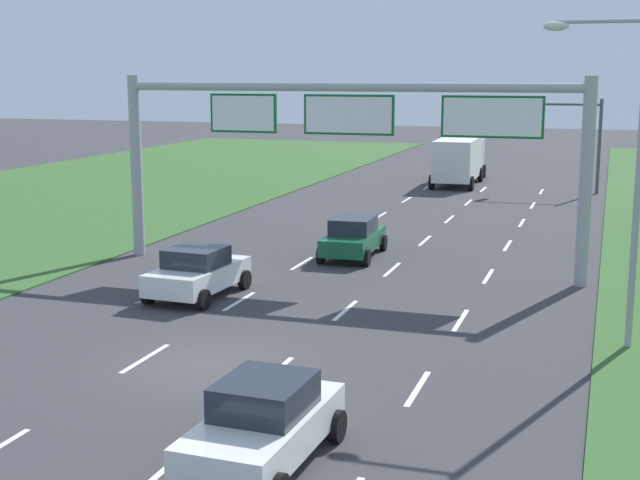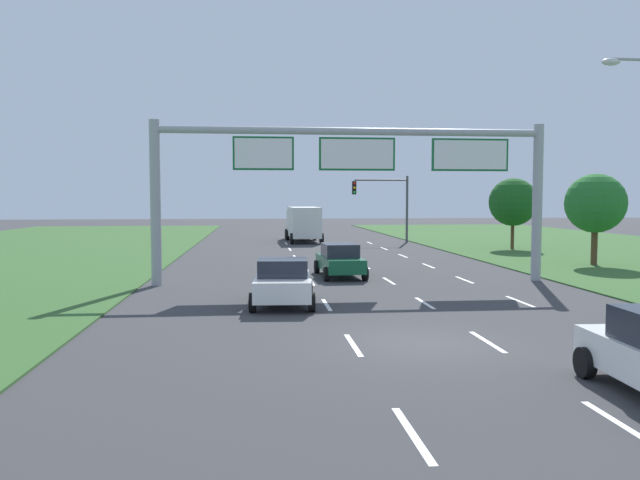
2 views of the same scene
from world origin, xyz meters
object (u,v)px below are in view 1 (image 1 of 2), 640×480
(car_lead_silver, at_px, (353,237))
(box_truck, at_px, (460,158))
(car_near_red, at_px, (197,272))
(street_lamp, at_px, (624,154))
(sign_gantry, at_px, (350,134))
(traffic_light_mast, at_px, (566,128))
(car_mid_lane, at_px, (264,423))

(car_lead_silver, distance_m, box_truck, 24.71)
(car_near_red, xyz_separation_m, box_truck, (3.09, 32.30, 0.84))
(street_lamp, bearing_deg, sign_gantry, 143.28)
(traffic_light_mast, xyz_separation_m, street_lamp, (2.95, -31.38, 1.21))
(car_near_red, bearing_deg, street_lamp, -3.47)
(car_mid_lane, bearing_deg, car_near_red, 123.34)
(box_truck, relative_size, sign_gantry, 0.49)
(box_truck, height_order, traffic_light_mast, traffic_light_mast)
(car_lead_silver, distance_m, sign_gantry, 4.76)
(car_mid_lane, bearing_deg, car_lead_silver, 103.24)
(box_truck, xyz_separation_m, traffic_light_mast, (6.68, -2.43, 2.22))
(car_near_red, bearing_deg, box_truck, 87.84)
(car_mid_lane, bearing_deg, sign_gantry, 103.02)
(car_near_red, xyz_separation_m, traffic_light_mast, (9.78, 29.87, 3.06))
(car_lead_silver, bearing_deg, sign_gantry, -79.84)
(box_truck, distance_m, sign_gantry, 27.16)
(car_lead_silver, distance_m, car_mid_lane, 18.98)
(car_lead_silver, height_order, sign_gantry, sign_gantry)
(car_mid_lane, relative_size, traffic_light_mast, 0.74)
(car_mid_lane, distance_m, street_lamp, 12.06)
(box_truck, relative_size, street_lamp, 0.99)
(sign_gantry, bearing_deg, car_mid_lane, -79.14)
(box_truck, bearing_deg, car_mid_lane, -86.68)
(street_lamp, bearing_deg, traffic_light_mast, 95.36)
(car_near_red, relative_size, box_truck, 0.48)
(car_mid_lane, distance_m, box_truck, 43.48)
(box_truck, xyz_separation_m, street_lamp, (9.63, -33.81, 3.43))
(traffic_light_mast, relative_size, street_lamp, 0.66)
(sign_gantry, bearing_deg, car_near_red, -123.42)
(car_lead_silver, relative_size, car_mid_lane, 1.04)
(car_mid_lane, xyz_separation_m, box_truck, (-3.57, 43.32, 0.84))
(car_near_red, bearing_deg, sign_gantry, 59.90)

